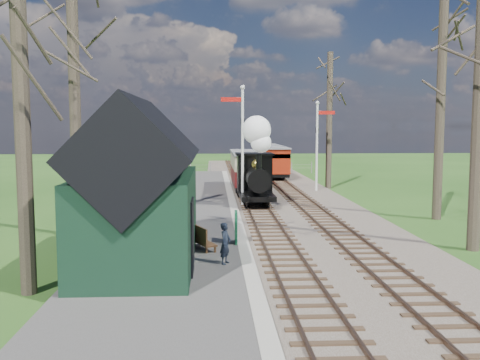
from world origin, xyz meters
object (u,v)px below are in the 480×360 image
Objects in this scene: semaphore_far at (318,139)px; red_carriage_a at (275,161)px; semaphore_near at (241,137)px; locomotive at (256,167)px; person at (225,243)px; station_shed at (140,193)px; bench at (201,238)px; red_carriage_b at (267,157)px; coach at (248,169)px; sign_board at (236,227)px.

semaphore_far reaches higher than red_carriage_a.
semaphore_far is at bearing 49.40° from semaphore_near.
person is (-1.85, -12.07, -1.26)m from locomotive.
station_shed is 12.58m from semaphore_near.
red_carriage_b is at bearing 80.13° from bench.
person is at bearing -99.64° from red_carriage_a.
red_carriage_a is at bearing 76.65° from semaphore_near.
locomotive is at bearing -100.40° from red_carriage_a.
semaphore_near is at bearing 177.92° from locomotive.
bench is at bearing 45.92° from station_shed.
person is (2.43, -0.10, -1.47)m from station_shed.
station_shed is at bearing 112.29° from person.
coach is at bearing -107.66° from red_carriage_a.
coach is 13.91m from red_carriage_b.
red_carriage_b is (6.90, 31.70, -0.85)m from station_shed.
red_carriage_a reaches higher than sign_board.
semaphore_near is 7.91m from semaphore_far.
red_carriage_b is at bearing 82.10° from sign_board.
semaphore_far reaches higher than station_shed.
semaphore_near is 14.76m from red_carriage_a.
red_carriage_b is (-1.77, 13.70, -1.93)m from semaphore_far.
station_shed is at bearing -104.75° from red_carriage_a.
bench is at bearing -99.10° from coach.
semaphore_far reaches higher than person.
station_shed is 5.27× the size of person.
red_carriage_a is 3.45× the size of bench.
station_shed is at bearing -109.69° from locomotive.
locomotive is 10.66m from bench.
sign_board is (2.86, 2.66, -1.53)m from station_shed.
station_shed is 2.96m from bench.
locomotive is at bearing -2.08° from semaphore_near.
semaphore_far reaches higher than sign_board.
semaphore_near is at bearing -97.26° from coach.
station_shed is 4.52× the size of bench.
semaphore_far is 1.19× the size of red_carriage_b.
red_carriage_a is 4.47× the size of sign_board.
coach is 15.47m from sign_board.
person is at bearing -98.96° from sign_board.
station_shed is 5.85× the size of sign_board.
station_shed is 20.01m from semaphore_far.
red_carriage_b is at bearing 16.58° from person.
semaphore_near is 1.73m from locomotive.
station_shed is 4.20m from sign_board.
coach is (0.77, 6.04, -2.11)m from semaphore_near.
red_carriage_a is 25.02m from bench.
locomotive is at bearing -97.54° from red_carriage_b.
semaphore_near is at bearing -130.60° from semaphore_far.
coach reaches higher than red_carriage_a.
bench is (-5.21, -29.96, -0.86)m from red_carriage_b.
sign_board is 1.50m from bench.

